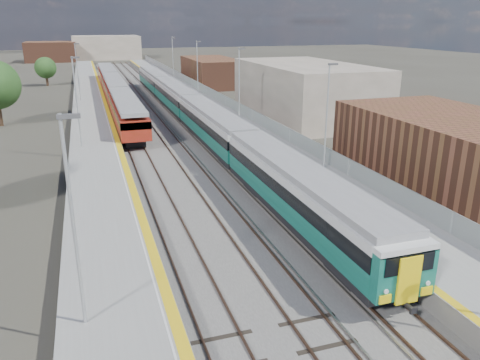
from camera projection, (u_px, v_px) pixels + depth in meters
ground at (169, 117)px, 57.77m from camera, size 320.00×320.00×0.00m
ballast_bed at (147, 114)px, 59.35m from camera, size 10.50×155.00×0.06m
tracks at (150, 111)px, 61.01m from camera, size 8.96×160.00×0.17m
platform_right at (205, 107)px, 61.39m from camera, size 4.70×155.00×8.52m
platform_left at (91, 113)px, 57.18m from camera, size 4.30×155.00×8.52m
buildings at (46, 23)px, 128.75m from camera, size 72.00×185.50×40.00m
green_train at (192, 108)px, 51.52m from camera, size 2.70×75.36×2.98m
red_train at (115, 90)px, 66.17m from camera, size 2.74×55.55×3.45m
tree_c at (45, 68)px, 84.57m from camera, size 3.80×3.80×5.14m
tree_d at (282, 75)px, 72.47m from camera, size 3.93×3.93×5.32m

